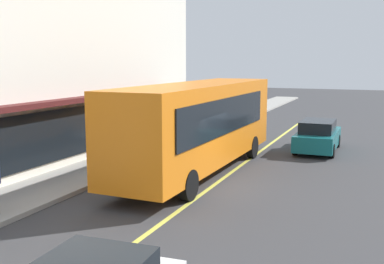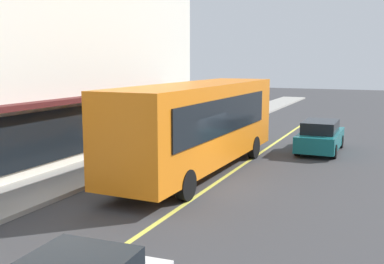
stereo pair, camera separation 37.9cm
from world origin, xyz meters
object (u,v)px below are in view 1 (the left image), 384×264
bus (199,123)px  car_teal (318,136)px  pedestrian_waiting (132,128)px  pedestrian_at_corner (211,114)px

bus → car_teal: bus is taller
car_teal → pedestrian_waiting: 8.97m
bus → pedestrian_waiting: 4.73m
car_teal → pedestrian_waiting: (-4.15, 7.93, 0.51)m
car_teal → pedestrian_at_corner: bearing=60.7°
pedestrian_waiting → pedestrian_at_corner: bearing=-6.9°
pedestrian_waiting → pedestrian_at_corner: pedestrian_waiting is taller
bus → pedestrian_waiting: bus is taller
car_teal → bus: bearing=149.0°
bus → pedestrian_waiting: bearing=63.8°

